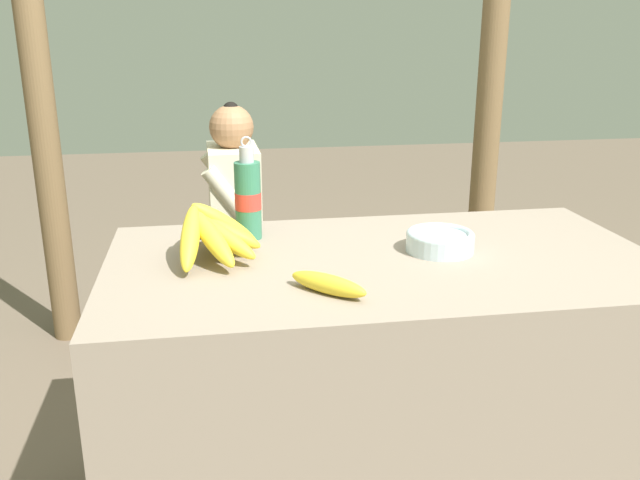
{
  "coord_description": "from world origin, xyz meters",
  "views": [
    {
      "loc": [
        -0.43,
        -1.6,
        1.34
      ],
      "look_at": [
        -0.16,
        0.05,
        0.81
      ],
      "focal_mm": 38.0,
      "sensor_mm": 36.0,
      "label": 1
    }
  ],
  "objects_px": {
    "banana_bunch_ripe": "(211,230)",
    "serving_bowl": "(440,240)",
    "banana_bunch_green": "(384,234)",
    "loose_banana_front": "(328,284)",
    "wooden_bench": "(284,268)",
    "support_post_far": "(495,20)",
    "support_post_near": "(30,19)",
    "water_bottle": "(248,198)",
    "seated_vendor": "(224,213)"
  },
  "relations": [
    {
      "from": "banana_bunch_ripe",
      "to": "seated_vendor",
      "type": "distance_m",
      "value": 1.09
    },
    {
      "from": "wooden_bench",
      "to": "support_post_near",
      "type": "height_order",
      "value": "support_post_near"
    },
    {
      "from": "loose_banana_front",
      "to": "banana_bunch_ripe",
      "type": "bearing_deg",
      "value": 131.46
    },
    {
      "from": "banana_bunch_ripe",
      "to": "support_post_near",
      "type": "distance_m",
      "value": 1.52
    },
    {
      "from": "serving_bowl",
      "to": "loose_banana_front",
      "type": "xyz_separation_m",
      "value": [
        -0.34,
        -0.24,
        -0.01
      ]
    },
    {
      "from": "banana_bunch_ripe",
      "to": "banana_bunch_green",
      "type": "distance_m",
      "value": 1.37
    },
    {
      "from": "water_bottle",
      "to": "loose_banana_front",
      "type": "relative_size",
      "value": 1.66
    },
    {
      "from": "banana_bunch_ripe",
      "to": "water_bottle",
      "type": "distance_m",
      "value": 0.19
    },
    {
      "from": "wooden_bench",
      "to": "serving_bowl",
      "type": "bearing_deg",
      "value": -75.4
    },
    {
      "from": "seated_vendor",
      "to": "water_bottle",
      "type": "bearing_deg",
      "value": 92.47
    },
    {
      "from": "serving_bowl",
      "to": "support_post_near",
      "type": "xyz_separation_m",
      "value": [
        -1.26,
        1.31,
        0.56
      ]
    },
    {
      "from": "wooden_bench",
      "to": "seated_vendor",
      "type": "distance_m",
      "value": 0.37
    },
    {
      "from": "banana_bunch_ripe",
      "to": "wooden_bench",
      "type": "height_order",
      "value": "banana_bunch_ripe"
    },
    {
      "from": "banana_bunch_green",
      "to": "serving_bowl",
      "type": "bearing_deg",
      "value": -97.66
    },
    {
      "from": "wooden_bench",
      "to": "support_post_far",
      "type": "distance_m",
      "value": 1.42
    },
    {
      "from": "banana_bunch_ripe",
      "to": "support_post_near",
      "type": "xyz_separation_m",
      "value": [
        -0.66,
        1.27,
        0.52
      ]
    },
    {
      "from": "serving_bowl",
      "to": "banana_bunch_green",
      "type": "xyz_separation_m",
      "value": [
        0.15,
        1.13,
        -0.34
      ]
    },
    {
      "from": "seated_vendor",
      "to": "banana_bunch_green",
      "type": "distance_m",
      "value": 0.71
    },
    {
      "from": "loose_banana_front",
      "to": "seated_vendor",
      "type": "distance_m",
      "value": 1.37
    },
    {
      "from": "water_bottle",
      "to": "support_post_far",
      "type": "height_order",
      "value": "support_post_far"
    },
    {
      "from": "serving_bowl",
      "to": "support_post_near",
      "type": "relative_size",
      "value": 0.07
    },
    {
      "from": "water_bottle",
      "to": "support_post_near",
      "type": "relative_size",
      "value": 0.11
    },
    {
      "from": "water_bottle",
      "to": "wooden_bench",
      "type": "distance_m",
      "value": 1.1
    },
    {
      "from": "loose_banana_front",
      "to": "support_post_near",
      "type": "distance_m",
      "value": 1.89
    },
    {
      "from": "banana_bunch_ripe",
      "to": "seated_vendor",
      "type": "height_order",
      "value": "seated_vendor"
    },
    {
      "from": "water_bottle",
      "to": "wooden_bench",
      "type": "bearing_deg",
      "value": 78.09
    },
    {
      "from": "serving_bowl",
      "to": "seated_vendor",
      "type": "relative_size",
      "value": 0.17
    },
    {
      "from": "seated_vendor",
      "to": "banana_bunch_green",
      "type": "height_order",
      "value": "seated_vendor"
    },
    {
      "from": "support_post_far",
      "to": "wooden_bench",
      "type": "bearing_deg",
      "value": -169.73
    },
    {
      "from": "banana_bunch_ripe",
      "to": "serving_bowl",
      "type": "bearing_deg",
      "value": -3.95
    },
    {
      "from": "banana_bunch_green",
      "to": "loose_banana_front",
      "type": "bearing_deg",
      "value": -109.84
    },
    {
      "from": "support_post_far",
      "to": "banana_bunch_ripe",
      "type": "bearing_deg",
      "value": -135.01
    },
    {
      "from": "serving_bowl",
      "to": "banana_bunch_green",
      "type": "relative_size",
      "value": 0.57
    },
    {
      "from": "banana_bunch_ripe",
      "to": "banana_bunch_green",
      "type": "height_order",
      "value": "banana_bunch_ripe"
    },
    {
      "from": "banana_bunch_green",
      "to": "support_post_near",
      "type": "bearing_deg",
      "value": 172.87
    },
    {
      "from": "serving_bowl",
      "to": "support_post_far",
      "type": "relative_size",
      "value": 0.07
    },
    {
      "from": "banana_bunch_green",
      "to": "banana_bunch_ripe",
      "type": "bearing_deg",
      "value": -124.47
    },
    {
      "from": "banana_bunch_ripe",
      "to": "wooden_bench",
      "type": "bearing_deg",
      "value": 74.58
    },
    {
      "from": "serving_bowl",
      "to": "seated_vendor",
      "type": "height_order",
      "value": "seated_vendor"
    },
    {
      "from": "loose_banana_front",
      "to": "support_post_near",
      "type": "xyz_separation_m",
      "value": [
        -0.92,
        1.55,
        0.57
      ]
    },
    {
      "from": "banana_bunch_green",
      "to": "support_post_near",
      "type": "distance_m",
      "value": 1.68
    },
    {
      "from": "seated_vendor",
      "to": "support_post_near",
      "type": "bearing_deg",
      "value": -17.06
    },
    {
      "from": "banana_bunch_ripe",
      "to": "wooden_bench",
      "type": "relative_size",
      "value": 0.24
    },
    {
      "from": "banana_bunch_ripe",
      "to": "support_post_near",
      "type": "relative_size",
      "value": 0.13
    },
    {
      "from": "wooden_bench",
      "to": "support_post_far",
      "type": "xyz_separation_m",
      "value": [
        0.97,
        0.17,
        1.03
      ]
    },
    {
      "from": "water_bottle",
      "to": "seated_vendor",
      "type": "distance_m",
      "value": 0.95
    },
    {
      "from": "banana_bunch_green",
      "to": "support_post_near",
      "type": "relative_size",
      "value": 0.12
    },
    {
      "from": "loose_banana_front",
      "to": "wooden_bench",
      "type": "xyz_separation_m",
      "value": [
        0.05,
        1.38,
        -0.46
      ]
    },
    {
      "from": "serving_bowl",
      "to": "support_post_near",
      "type": "distance_m",
      "value": 1.9
    },
    {
      "from": "seated_vendor",
      "to": "loose_banana_front",
      "type": "bearing_deg",
      "value": 97.61
    }
  ]
}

